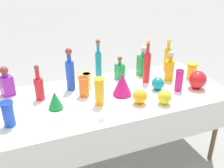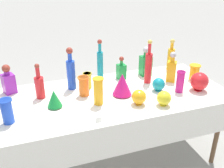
{
  "view_description": "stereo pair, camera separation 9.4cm",
  "coord_description": "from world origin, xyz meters",
  "px_view_note": "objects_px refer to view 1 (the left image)",
  "views": [
    {
      "loc": [
        -0.73,
        -1.84,
        1.8
      ],
      "look_at": [
        0.0,
        0.0,
        0.86
      ],
      "focal_mm": 40.0,
      "sensor_mm": 36.0,
      "label": 1
    },
    {
      "loc": [
        -0.64,
        -1.88,
        1.8
      ],
      "look_at": [
        0.0,
        0.0,
        0.86
      ],
      "focal_mm": 40.0,
      "sensor_mm": 36.0,
      "label": 2
    }
  ],
  "objects_px": {
    "square_decanter_3": "(120,70)",
    "cardboard_box_behind_left": "(128,97)",
    "tall_bottle_4": "(39,87)",
    "slender_vase_5": "(99,91)",
    "tall_bottle_0": "(70,72)",
    "square_decanter_1": "(170,68)",
    "fluted_vase_1": "(122,84)",
    "slender_vase_1": "(192,70)",
    "slender_vase_0": "(84,86)",
    "round_bowl_0": "(158,83)",
    "round_bowl_2": "(140,96)",
    "square_decanter_0": "(143,63)",
    "tall_bottle_1": "(99,63)",
    "tall_bottle_3": "(168,56)",
    "round_bowl_1": "(198,80)",
    "slender_vase_3": "(179,80)",
    "fluted_vase_0": "(55,100)",
    "tall_bottle_2": "(147,65)",
    "slender_vase_2": "(87,80)",
    "square_decanter_2": "(6,83)",
    "round_bowl_3": "(165,97)",
    "slender_vase_4": "(8,113)"
  },
  "relations": [
    {
      "from": "tall_bottle_1",
      "to": "tall_bottle_3",
      "type": "distance_m",
      "value": 0.8
    },
    {
      "from": "square_decanter_2",
      "to": "cardboard_box_behind_left",
      "type": "relative_size",
      "value": 0.54
    },
    {
      "from": "square_decanter_0",
      "to": "round_bowl_3",
      "type": "relative_size",
      "value": 2.44
    },
    {
      "from": "slender_vase_2",
      "to": "fluted_vase_0",
      "type": "bearing_deg",
      "value": -142.29
    },
    {
      "from": "slender_vase_1",
      "to": "round_bowl_2",
      "type": "xyz_separation_m",
      "value": [
        -0.74,
        -0.28,
        -0.02
      ]
    },
    {
      "from": "tall_bottle_2",
      "to": "square_decanter_3",
      "type": "distance_m",
      "value": 0.29
    },
    {
      "from": "slender_vase_0",
      "to": "tall_bottle_1",
      "type": "bearing_deg",
      "value": 51.32
    },
    {
      "from": "tall_bottle_0",
      "to": "slender_vase_5",
      "type": "bearing_deg",
      "value": -66.61
    },
    {
      "from": "tall_bottle_3",
      "to": "round_bowl_0",
      "type": "distance_m",
      "value": 0.58
    },
    {
      "from": "square_decanter_0",
      "to": "round_bowl_1",
      "type": "distance_m",
      "value": 0.58
    },
    {
      "from": "tall_bottle_4",
      "to": "slender_vase_1",
      "type": "distance_m",
      "value": 1.5
    },
    {
      "from": "tall_bottle_2",
      "to": "slender_vase_2",
      "type": "distance_m",
      "value": 0.6
    },
    {
      "from": "tall_bottle_4",
      "to": "fluted_vase_0",
      "type": "height_order",
      "value": "tall_bottle_4"
    },
    {
      "from": "slender_vase_2",
      "to": "fluted_vase_0",
      "type": "relative_size",
      "value": 0.99
    },
    {
      "from": "tall_bottle_1",
      "to": "square_decanter_3",
      "type": "height_order",
      "value": "tall_bottle_1"
    },
    {
      "from": "square_decanter_2",
      "to": "slender_vase_1",
      "type": "relative_size",
      "value": 1.75
    },
    {
      "from": "tall_bottle_3",
      "to": "slender_vase_1",
      "type": "xyz_separation_m",
      "value": [
        0.08,
        -0.32,
        -0.06
      ]
    },
    {
      "from": "tall_bottle_2",
      "to": "square_decanter_1",
      "type": "relative_size",
      "value": 1.42
    },
    {
      "from": "round_bowl_1",
      "to": "round_bowl_2",
      "type": "xyz_separation_m",
      "value": [
        -0.63,
        -0.06,
        -0.02
      ]
    },
    {
      "from": "slender_vase_0",
      "to": "slender_vase_5",
      "type": "height_order",
      "value": "slender_vase_5"
    },
    {
      "from": "round_bowl_1",
      "to": "round_bowl_0",
      "type": "bearing_deg",
      "value": 162.89
    },
    {
      "from": "slender_vase_3",
      "to": "round_bowl_0",
      "type": "relative_size",
      "value": 1.61
    },
    {
      "from": "round_bowl_0",
      "to": "round_bowl_2",
      "type": "height_order",
      "value": "round_bowl_2"
    },
    {
      "from": "slender_vase_1",
      "to": "fluted_vase_1",
      "type": "distance_m",
      "value": 0.81
    },
    {
      "from": "tall_bottle_3",
      "to": "square_decanter_1",
      "type": "relative_size",
      "value": 1.13
    },
    {
      "from": "slender_vase_2",
      "to": "slender_vase_4",
      "type": "height_order",
      "value": "slender_vase_4"
    },
    {
      "from": "tall_bottle_4",
      "to": "slender_vase_5",
      "type": "height_order",
      "value": "tall_bottle_4"
    },
    {
      "from": "slender_vase_5",
      "to": "square_decanter_1",
      "type": "bearing_deg",
      "value": 14.44
    },
    {
      "from": "round_bowl_0",
      "to": "slender_vase_0",
      "type": "bearing_deg",
      "value": 168.18
    },
    {
      "from": "slender_vase_2",
      "to": "round_bowl_0",
      "type": "height_order",
      "value": "slender_vase_2"
    },
    {
      "from": "square_decanter_1",
      "to": "round_bowl_1",
      "type": "distance_m",
      "value": 0.3
    },
    {
      "from": "square_decanter_1",
      "to": "cardboard_box_behind_left",
      "type": "height_order",
      "value": "square_decanter_1"
    },
    {
      "from": "tall_bottle_1",
      "to": "slender_vase_3",
      "type": "height_order",
      "value": "tall_bottle_1"
    },
    {
      "from": "square_decanter_3",
      "to": "cardboard_box_behind_left",
      "type": "height_order",
      "value": "square_decanter_3"
    },
    {
      "from": "fluted_vase_1",
      "to": "cardboard_box_behind_left",
      "type": "relative_size",
      "value": 0.41
    },
    {
      "from": "square_decanter_2",
      "to": "fluted_vase_0",
      "type": "xyz_separation_m",
      "value": [
        0.35,
        -0.39,
        -0.04
      ]
    },
    {
      "from": "slender_vase_5",
      "to": "round_bowl_3",
      "type": "bearing_deg",
      "value": -21.6
    },
    {
      "from": "cardboard_box_behind_left",
      "to": "square_decanter_0",
      "type": "bearing_deg",
      "value": -99.81
    },
    {
      "from": "slender_vase_0",
      "to": "cardboard_box_behind_left",
      "type": "bearing_deg",
      "value": 44.32
    },
    {
      "from": "square_decanter_2",
      "to": "slender_vase_4",
      "type": "bearing_deg",
      "value": -89.77
    },
    {
      "from": "round_bowl_1",
      "to": "slender_vase_0",
      "type": "bearing_deg",
      "value": 166.3
    },
    {
      "from": "fluted_vase_0",
      "to": "cardboard_box_behind_left",
      "type": "bearing_deg",
      "value": 40.33
    },
    {
      "from": "tall_bottle_4",
      "to": "slender_vase_0",
      "type": "distance_m",
      "value": 0.38
    },
    {
      "from": "fluted_vase_0",
      "to": "square_decanter_0",
      "type": "bearing_deg",
      "value": 20.49
    },
    {
      "from": "fluted_vase_1",
      "to": "slender_vase_0",
      "type": "bearing_deg",
      "value": 161.09
    },
    {
      "from": "tall_bottle_0",
      "to": "fluted_vase_1",
      "type": "height_order",
      "value": "tall_bottle_0"
    },
    {
      "from": "fluted_vase_1",
      "to": "cardboard_box_behind_left",
      "type": "bearing_deg",
      "value": 61.41
    },
    {
      "from": "tall_bottle_0",
      "to": "round_bowl_1",
      "type": "bearing_deg",
      "value": -20.75
    },
    {
      "from": "square_decanter_3",
      "to": "slender_vase_3",
      "type": "bearing_deg",
      "value": -49.04
    },
    {
      "from": "cardboard_box_behind_left",
      "to": "slender_vase_5",
      "type": "bearing_deg",
      "value": -126.66
    }
  ]
}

